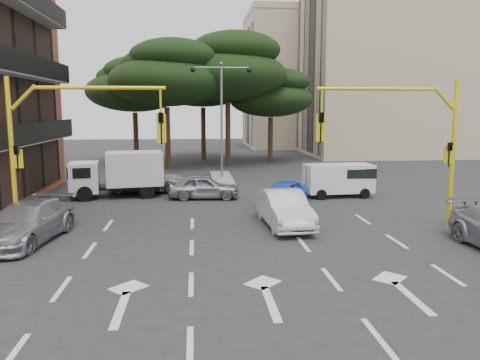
# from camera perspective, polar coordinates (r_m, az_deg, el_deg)

# --- Properties ---
(ground) EXTENTS (120.00, 120.00, 0.00)m
(ground) POSITION_cam_1_polar(r_m,az_deg,el_deg) (16.82, 1.00, -8.02)
(ground) COLOR #28282B
(ground) RESTS_ON ground
(median_strip) EXTENTS (1.40, 6.00, 0.15)m
(median_strip) POSITION_cam_1_polar(r_m,az_deg,el_deg) (32.40, -2.22, 0.25)
(median_strip) COLOR gray
(median_strip) RESTS_ON ground
(apartment_beige_near) EXTENTS (20.20, 12.15, 18.70)m
(apartment_beige_near) POSITION_cam_1_polar(r_m,az_deg,el_deg) (52.91, 19.34, 13.12)
(apartment_beige_near) COLOR #C3B592
(apartment_beige_near) RESTS_ON ground
(apartment_beige_far) EXTENTS (16.20, 12.15, 16.70)m
(apartment_beige_far) POSITION_cam_1_polar(r_m,az_deg,el_deg) (61.90, 8.48, 11.87)
(apartment_beige_far) COLOR #C3B592
(apartment_beige_far) RESTS_ON ground
(pine_left_near) EXTENTS (9.15, 9.15, 10.23)m
(pine_left_near) POSITION_cam_1_polar(r_m,az_deg,el_deg) (38.11, -8.90, 12.77)
(pine_left_near) COLOR #382616
(pine_left_near) RESTS_ON ground
(pine_center) EXTENTS (9.98, 9.98, 11.16)m
(pine_center) POSITION_cam_1_polar(r_m,az_deg,el_deg) (40.21, -1.42, 13.64)
(pine_center) COLOR #382616
(pine_center) RESTS_ON ground
(pine_left_far) EXTENTS (8.32, 8.32, 9.30)m
(pine_left_far) POSITION_cam_1_polar(r_m,az_deg,el_deg) (42.31, -12.70, 11.31)
(pine_left_far) COLOR #382616
(pine_left_far) RESTS_ON ground
(pine_right) EXTENTS (7.49, 7.49, 8.37)m
(pine_right) POSITION_cam_1_polar(r_m,az_deg,el_deg) (42.54, 3.86, 10.55)
(pine_right) COLOR #382616
(pine_right) RESTS_ON ground
(pine_back) EXTENTS (9.15, 9.15, 10.23)m
(pine_back) POSITION_cam_1_polar(r_m,az_deg,el_deg) (45.05, -4.48, 12.20)
(pine_back) COLOR #382616
(pine_back) RESTS_ON ground
(signal_mast_right) EXTENTS (5.79, 0.37, 6.00)m
(signal_mast_right) POSITION_cam_1_polar(r_m,az_deg,el_deg) (19.98, 20.20, 5.43)
(signal_mast_right) COLOR yellow
(signal_mast_right) RESTS_ON ground
(signal_mast_left) EXTENTS (5.79, 0.37, 6.00)m
(signal_mast_left) POSITION_cam_1_polar(r_m,az_deg,el_deg) (18.69, -21.02, 5.20)
(signal_mast_left) COLOR yellow
(signal_mast_left) RESTS_ON ground
(street_lamp_center) EXTENTS (4.16, 0.36, 7.77)m
(street_lamp_center) POSITION_cam_1_polar(r_m,az_deg,el_deg) (32.06, -2.28, 9.75)
(street_lamp_center) COLOR slate
(street_lamp_center) RESTS_ON median_strip
(car_white_hatch) EXTENTS (1.85, 4.59, 1.48)m
(car_white_hatch) POSITION_cam_1_polar(r_m,az_deg,el_deg) (19.47, 5.42, -3.49)
(car_white_hatch) COLOR silver
(car_white_hatch) RESTS_ON ground
(car_blue_compact) EXTENTS (3.32, 3.76, 1.23)m
(car_blue_compact) POSITION_cam_1_polar(r_m,az_deg,el_deg) (23.78, 5.32, -1.57)
(car_blue_compact) COLOR blue
(car_blue_compact) RESTS_ON ground
(car_silver_wagon) EXTENTS (2.80, 5.23, 1.44)m
(car_silver_wagon) POSITION_cam_1_polar(r_m,az_deg,el_deg) (18.83, -24.56, -4.73)
(car_silver_wagon) COLOR gray
(car_silver_wagon) RESTS_ON ground
(car_silver_cross_a) EXTENTS (4.94, 2.44, 1.35)m
(car_silver_cross_a) POSITION_cam_1_polar(r_m,az_deg,el_deg) (27.94, -10.98, -0.03)
(car_silver_cross_a) COLOR #93949A
(car_silver_cross_a) RESTS_ON ground
(car_silver_cross_b) EXTENTS (3.88, 1.74, 1.29)m
(car_silver_cross_b) POSITION_cam_1_polar(r_m,az_deg,el_deg) (25.35, -4.42, -0.84)
(car_silver_cross_b) COLOR gray
(car_silver_cross_b) RESTS_ON ground
(van_white) EXTENTS (3.76, 1.86, 1.84)m
(van_white) POSITION_cam_1_polar(r_m,az_deg,el_deg) (26.42, 11.89, -0.02)
(van_white) COLOR white
(van_white) RESTS_ON ground
(box_truck_a) EXTENTS (5.31, 2.87, 2.48)m
(box_truck_a) POSITION_cam_1_polar(r_m,az_deg,el_deg) (26.59, -14.68, 0.64)
(box_truck_a) COLOR silver
(box_truck_a) RESTS_ON ground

